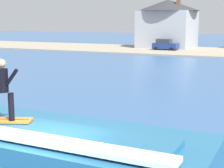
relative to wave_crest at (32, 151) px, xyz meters
name	(u,v)px	position (x,y,z in m)	size (l,w,h in m)	color
wave_crest	(32,151)	(0.00, 0.00, 0.00)	(10.21, 3.35, 1.70)	#235F84
surfboard	(0,120)	(-0.75, -0.39, 0.93)	(1.83, 1.14, 0.06)	orange
surfer	(3,86)	(-0.62, -0.36, 1.91)	(1.12, 0.32, 1.70)	black
car_near_shore	(165,45)	(-10.75, 45.78, 0.14)	(3.80, 2.24, 1.86)	navy
house_with_chimney	(168,22)	(-12.22, 51.44, 3.59)	(10.52, 10.52, 8.56)	#9EA3AD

